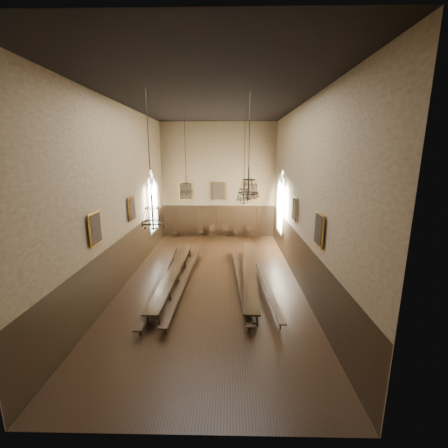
{
  "coord_description": "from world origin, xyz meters",
  "views": [
    {
      "loc": [
        0.91,
        -14.81,
        6.53
      ],
      "look_at": [
        0.59,
        1.5,
        2.75
      ],
      "focal_mm": 24.0,
      "sensor_mm": 36.0,
      "label": 1
    }
  ],
  "objects_px": {
    "chandelier_back_left": "(186,186)",
    "chandelier_front_left": "(152,215)",
    "bench_left_inner": "(187,276)",
    "chandelier_front_right": "(248,187)",
    "table_left": "(174,276)",
    "chair_3": "(212,234)",
    "chair_5": "(236,234)",
    "chair_2": "(200,234)",
    "chair_6": "(249,234)",
    "chair_0": "(176,234)",
    "bench_right_inner": "(239,278)",
    "chandelier_back_right": "(244,193)",
    "bench_right_outer": "(262,276)",
    "bench_left_outer": "(163,276)",
    "table_right": "(250,274)",
    "chair_4": "(225,234)"
  },
  "relations": [
    {
      "from": "chandelier_back_left",
      "to": "chandelier_front_left",
      "type": "xyz_separation_m",
      "value": [
        -0.6,
        -5.71,
        -0.62
      ]
    },
    {
      "from": "bench_left_inner",
      "to": "chandelier_front_right",
      "type": "height_order",
      "value": "chandelier_front_right"
    },
    {
      "from": "table_left",
      "to": "chandelier_back_left",
      "type": "height_order",
      "value": "chandelier_back_left"
    },
    {
      "from": "chair_3",
      "to": "chair_5",
      "type": "relative_size",
      "value": 1.09
    },
    {
      "from": "chair_2",
      "to": "chandelier_front_right",
      "type": "distance_m",
      "value": 12.02
    },
    {
      "from": "table_left",
      "to": "chair_6",
      "type": "xyz_separation_m",
      "value": [
        4.41,
        8.74,
        -0.05
      ]
    },
    {
      "from": "table_left",
      "to": "chair_0",
      "type": "distance_m",
      "value": 8.96
    },
    {
      "from": "chandelier_back_left",
      "to": "chair_0",
      "type": "bearing_deg",
      "value": 107.48
    },
    {
      "from": "chandelier_front_left",
      "to": "chandelier_back_left",
      "type": "bearing_deg",
      "value": 84.03
    },
    {
      "from": "bench_right_inner",
      "to": "chair_5",
      "type": "xyz_separation_m",
      "value": [
        0.04,
        8.73,
        -0.0
      ]
    },
    {
      "from": "chandelier_back_right",
      "to": "chandelier_front_right",
      "type": "relative_size",
      "value": 1.22
    },
    {
      "from": "chair_0",
      "to": "chair_2",
      "type": "relative_size",
      "value": 1.0
    },
    {
      "from": "bench_left_inner",
      "to": "chair_3",
      "type": "bearing_deg",
      "value": 84.35
    },
    {
      "from": "bench_left_inner",
      "to": "chandelier_front_left",
      "type": "bearing_deg",
      "value": -109.5
    },
    {
      "from": "bench_right_outer",
      "to": "chandelier_front_right",
      "type": "xyz_separation_m",
      "value": [
        -0.95,
        -2.03,
        4.92
      ]
    },
    {
      "from": "bench_left_inner",
      "to": "chair_0",
      "type": "relative_size",
      "value": 11.01
    },
    {
      "from": "table_left",
      "to": "bench_left_outer",
      "type": "xyz_separation_m",
      "value": [
        -0.6,
        0.13,
        -0.05
      ]
    },
    {
      "from": "chair_0",
      "to": "chandelier_back_right",
      "type": "relative_size",
      "value": 0.18
    },
    {
      "from": "table_right",
      "to": "chair_3",
      "type": "height_order",
      "value": "chair_3"
    },
    {
      "from": "chandelier_front_right",
      "to": "chandelier_front_left",
      "type": "bearing_deg",
      "value": -169.31
    },
    {
      "from": "chair_6",
      "to": "chandelier_front_right",
      "type": "relative_size",
      "value": 0.23
    },
    {
      "from": "chair_2",
      "to": "table_right",
      "type": "bearing_deg",
      "value": -75.54
    },
    {
      "from": "chandelier_front_right",
      "to": "table_right",
      "type": "bearing_deg",
      "value": 82.16
    },
    {
      "from": "bench_right_inner",
      "to": "table_right",
      "type": "bearing_deg",
      "value": 22.46
    },
    {
      "from": "bench_left_inner",
      "to": "bench_right_inner",
      "type": "bearing_deg",
      "value": -2.12
    },
    {
      "from": "chair_2",
      "to": "chair_5",
      "type": "xyz_separation_m",
      "value": [
        2.92,
        0.01,
        -0.01
      ]
    },
    {
      "from": "chair_3",
      "to": "chair_6",
      "type": "bearing_deg",
      "value": -17.82
    },
    {
      "from": "table_right",
      "to": "chair_2",
      "type": "bearing_deg",
      "value": 112.1
    },
    {
      "from": "table_left",
      "to": "chair_4",
      "type": "relative_size",
      "value": 8.71
    },
    {
      "from": "table_left",
      "to": "bench_left_outer",
      "type": "bearing_deg",
      "value": 167.96
    },
    {
      "from": "chair_3",
      "to": "chair_5",
      "type": "height_order",
      "value": "chair_3"
    },
    {
      "from": "chandelier_back_left",
      "to": "table_left",
      "type": "bearing_deg",
      "value": -95.24
    },
    {
      "from": "chair_2",
      "to": "chair_4",
      "type": "xyz_separation_m",
      "value": [
        1.98,
        0.1,
        0.03
      ]
    },
    {
      "from": "bench_left_inner",
      "to": "chair_6",
      "type": "bearing_deg",
      "value": 66.3
    },
    {
      "from": "bench_left_outer",
      "to": "bench_left_inner",
      "type": "bearing_deg",
      "value": 0.21
    },
    {
      "from": "table_right",
      "to": "chair_3",
      "type": "bearing_deg",
      "value": 106.0
    },
    {
      "from": "chandelier_back_right",
      "to": "table_left",
      "type": "bearing_deg",
      "value": -141.92
    },
    {
      "from": "chandelier_back_left",
      "to": "chandelier_back_right",
      "type": "xyz_separation_m",
      "value": [
        3.42,
        -0.3,
        -0.42
      ]
    },
    {
      "from": "chair_2",
      "to": "chair_5",
      "type": "distance_m",
      "value": 2.92
    },
    {
      "from": "chair_0",
      "to": "chandelier_front_right",
      "type": "relative_size",
      "value": 0.22
    },
    {
      "from": "chair_4",
      "to": "chandelier_back_right",
      "type": "height_order",
      "value": "chandelier_back_right"
    },
    {
      "from": "bench_left_inner",
      "to": "chandelier_front_right",
      "type": "bearing_deg",
      "value": -31.68
    },
    {
      "from": "chandelier_front_right",
      "to": "bench_left_inner",
      "type": "bearing_deg",
      "value": 148.32
    },
    {
      "from": "bench_right_inner",
      "to": "chandelier_front_right",
      "type": "xyz_separation_m",
      "value": [
        0.29,
        -1.78,
        4.92
      ]
    },
    {
      "from": "table_left",
      "to": "chair_2",
      "type": "height_order",
      "value": "chair_2"
    },
    {
      "from": "table_right",
      "to": "chandelier_back_left",
      "type": "bearing_deg",
      "value": 141.19
    },
    {
      "from": "chair_6",
      "to": "table_left",
      "type": "bearing_deg",
      "value": -101.21
    },
    {
      "from": "chair_4",
      "to": "bench_left_inner",
      "type": "bearing_deg",
      "value": -96.68
    },
    {
      "from": "chair_6",
      "to": "table_right",
      "type": "bearing_deg",
      "value": -77.5
    },
    {
      "from": "chair_3",
      "to": "chair_0",
      "type": "bearing_deg",
      "value": 164.82
    }
  ]
}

